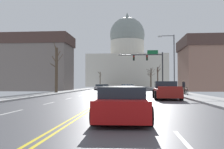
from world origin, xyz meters
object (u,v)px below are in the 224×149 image
sedan_near_01 (128,89)px  sedan_oncoming_01 (105,86)px  sedan_near_02 (128,91)px  signal_gantry (150,62)px  sedan_near_04 (122,96)px  sedan_near_05 (123,104)px  pickup_truck_near_03 (166,91)px  bicycle_parked (186,92)px  sedan_oncoming_00 (100,87)px  street_lamp_right (172,58)px  pedestrian_00 (184,86)px  sedan_near_00 (129,89)px

sedan_near_01 → sedan_oncoming_01: bearing=102.0°
sedan_near_02 → signal_gantry: bearing=76.5°
sedan_near_02 → sedan_near_04: size_ratio=0.99×
sedan_near_01 → sedan_near_05: 24.37m
pickup_truck_near_03 → sedan_near_05: bearing=-104.8°
bicycle_parked → sedan_near_05: bearing=-109.4°
pickup_truck_near_03 → sedan_near_04: 7.80m
sedan_near_01 → sedan_near_05: bearing=-89.4°
sedan_oncoming_00 → bicycle_parked: (12.97, -26.69, -0.06)m
sedan_near_05 → sedan_oncoming_01: sedan_near_05 is taller
sedan_near_02 → bicycle_parked: (6.29, -1.37, -0.06)m
street_lamp_right → sedan_near_05: size_ratio=1.83×
street_lamp_right → sedan_near_01: street_lamp_right is taller
street_lamp_right → sedan_near_04: (-6.27, -19.86, -4.41)m
pedestrian_00 → street_lamp_right: bearing=96.8°
sedan_near_05 → sedan_near_04: bearing=92.6°
sedan_near_01 → bicycle_parked: size_ratio=2.46×
sedan_near_00 → bicycle_parked: size_ratio=2.39×
street_lamp_right → bicycle_parked: bearing=-89.3°
pickup_truck_near_03 → bicycle_parked: (2.71, 4.54, -0.22)m
bicycle_parked → sedan_oncoming_01: bearing=108.6°
sedan_near_00 → pickup_truck_near_03: pickup_truck_near_03 is taller
bicycle_parked → pickup_truck_near_03: bearing=-120.9°
street_lamp_right → sedan_near_00: 8.77m
sedan_near_04 → sedan_oncoming_01: size_ratio=0.94×
pedestrian_00 → pickup_truck_near_03: bearing=-111.6°
sedan_near_01 → sedan_near_04: bearing=-90.0°
signal_gantry → sedan_oncoming_01: 24.82m
sedan_near_01 → pickup_truck_near_03: bearing=-72.5°
sedan_near_00 → sedan_near_02: 11.43m
signal_gantry → bicycle_parked: size_ratio=4.47×
street_lamp_right → sedan_oncoming_01: street_lamp_right is taller
sedan_near_00 → pickup_truck_near_03: size_ratio=0.75×
signal_gantry → sedan_near_01: signal_gantry is taller
sedan_near_02 → sedan_oncoming_00: 26.18m
sedan_oncoming_01 → sedan_near_04: bearing=-82.4°
signal_gantry → sedan_oncoming_00: bearing=136.8°
sedan_near_00 → sedan_near_02: (-0.02, -11.43, 0.00)m
street_lamp_right → pickup_truck_near_03: street_lamp_right is taller
sedan_near_05 → sedan_oncoming_00: bearing=98.9°
pickup_truck_near_03 → sedan_oncoming_01: 44.65m
sedan_oncoming_00 → pedestrian_00: 26.78m
sedan_near_04 → sedan_oncoming_00: bearing=99.8°
sedan_near_00 → sedan_near_05: sedan_near_05 is taller
sedan_near_05 → sedan_oncoming_00: size_ratio=1.01×
sedan_near_00 → pedestrian_00: bearing=-53.9°
sedan_near_01 → bicycle_parked: bearing=-47.9°
street_lamp_right → sedan_near_02: (-6.19, -7.05, -4.43)m
sedan_near_02 → pedestrian_00: (6.77, 2.16, 0.49)m
sedan_near_04 → sedan_oncoming_00: sedan_near_04 is taller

